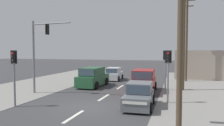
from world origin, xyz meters
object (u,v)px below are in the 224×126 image
object	(u,v)px
suv_oncoming_mid	(93,78)
suv_kerbside_parked	(144,82)
utility_pole_midground_right	(184,29)
traffic_signal_mast	(39,47)
hatchback_oncoming_near	(139,96)
utility_pole_background_right	(187,37)
pedestal_signal_right_kerb	(168,67)
pedestal_signal_left_kerb	(14,69)
utility_pole_foreground_right	(177,19)
hatchback_receding_far	(114,74)
pedestal_signal_far_median	(166,63)

from	to	relation	value
suv_oncoming_mid	suv_kerbside_parked	bearing A→B (deg)	-14.87
utility_pole_midground_right	traffic_signal_mast	bearing A→B (deg)	-156.86
suv_kerbside_parked	hatchback_oncoming_near	distance (m)	5.21
utility_pole_background_right	pedestal_signal_right_kerb	size ratio (longest dim) A/B	2.73
utility_pole_midground_right	hatchback_oncoming_near	bearing A→B (deg)	-111.97
pedestal_signal_left_kerb	utility_pole_midground_right	bearing A→B (deg)	41.22
pedestal_signal_left_kerb	traffic_signal_mast	bearing A→B (deg)	104.96
utility_pole_foreground_right	suv_kerbside_parked	size ratio (longest dim) A/B	1.99
pedestal_signal_right_kerb	utility_pole_midground_right	bearing A→B (deg)	78.45
pedestal_signal_right_kerb	pedestal_signal_left_kerb	bearing A→B (deg)	-158.08
utility_pole_midground_right	suv_oncoming_mid	bearing A→B (deg)	-178.00
utility_pole_foreground_right	hatchback_oncoming_near	size ratio (longest dim) A/B	2.48
traffic_signal_mast	pedestal_signal_right_kerb	bearing A→B (deg)	-2.44
suv_oncoming_mid	pedestal_signal_left_kerb	bearing A→B (deg)	-101.76
suv_kerbside_parked	suv_oncoming_mid	bearing A→B (deg)	165.13
traffic_signal_mast	hatchback_oncoming_near	distance (m)	9.43
utility_pole_background_right	suv_kerbside_parked	size ratio (longest dim) A/B	2.12
pedestal_signal_right_kerb	suv_oncoming_mid	size ratio (longest dim) A/B	0.78
pedestal_signal_right_kerb	hatchback_receding_far	size ratio (longest dim) A/B	0.96
pedestal_signal_far_median	utility_pole_foreground_right	bearing A→B (deg)	-84.53
utility_pole_background_right	pedestal_signal_right_kerb	distance (m)	11.96
utility_pole_foreground_right	hatchback_oncoming_near	bearing A→B (deg)	123.10
pedestal_signal_far_median	traffic_signal_mast	bearing A→B (deg)	-154.97
utility_pole_midground_right	hatchback_receding_far	size ratio (longest dim) A/B	2.81
hatchback_oncoming_near	suv_oncoming_mid	bearing A→B (deg)	131.12
pedestal_signal_left_kerb	suv_oncoming_mid	size ratio (longest dim) A/B	0.78
suv_kerbside_parked	utility_pole_background_right	bearing A→B (deg)	64.62
hatchback_oncoming_near	suv_kerbside_parked	bearing A→B (deg)	95.45
pedestal_signal_far_median	hatchback_receding_far	world-z (taller)	pedestal_signal_far_median
utility_pole_midground_right	hatchback_oncoming_near	distance (m)	8.81
pedestal_signal_left_kerb	pedestal_signal_far_median	distance (m)	12.46
utility_pole_background_right	pedestal_signal_left_kerb	bearing A→B (deg)	-125.31
utility_pole_foreground_right	suv_oncoming_mid	xyz separation A→B (m)	(-7.96, 9.99, -4.04)
hatchback_receding_far	suv_kerbside_parked	bearing A→B (deg)	-55.23
hatchback_oncoming_near	utility_pole_midground_right	bearing A→B (deg)	68.03
utility_pole_background_right	pedestal_signal_left_kerb	size ratio (longest dim) A/B	2.73
utility_pole_foreground_right	utility_pole_midground_right	xyz separation A→B (m)	(0.55, 10.28, 0.54)
suv_kerbside_parked	hatchback_receding_far	distance (m)	8.02
pedestal_signal_left_kerb	suv_oncoming_mid	world-z (taller)	pedestal_signal_left_kerb
utility_pole_background_right	pedestal_signal_far_median	world-z (taller)	utility_pole_background_right
traffic_signal_mast	hatchback_oncoming_near	xyz separation A→B (m)	(8.67, -1.98, -3.13)
utility_pole_midground_right	hatchback_receding_far	xyz separation A→B (m)	(-7.84, 4.90, -4.76)
pedestal_signal_right_kerb	pedestal_signal_left_kerb	size ratio (longest dim) A/B	1.00
traffic_signal_mast	suv_kerbside_parked	distance (m)	9.26
utility_pole_midground_right	pedestal_signal_right_kerb	distance (m)	6.24
utility_pole_foreground_right	utility_pole_midground_right	bearing A→B (deg)	86.96
traffic_signal_mast	pedestal_signal_far_median	distance (m)	11.05
hatchback_oncoming_near	hatchback_receding_far	bearing A→B (deg)	113.30
traffic_signal_mast	hatchback_receding_far	bearing A→B (deg)	69.81
pedestal_signal_right_kerb	traffic_signal_mast	bearing A→B (deg)	177.56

